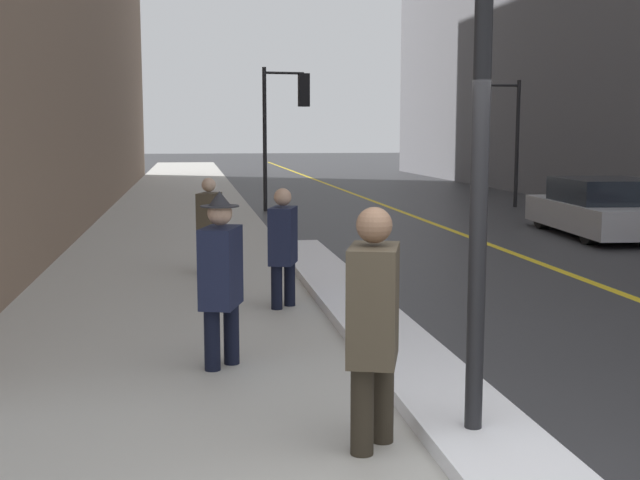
{
  "coord_description": "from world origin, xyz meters",
  "views": [
    {
      "loc": [
        -1.72,
        -4.14,
        2.16
      ],
      "look_at": [
        -0.4,
        4.0,
        1.05
      ],
      "focal_mm": 45.0,
      "sensor_mm": 36.0,
      "label": 1
    }
  ],
  "objects_px": {
    "traffic_light_far": "(495,116)",
    "pedestrian_with_shoulder_bag": "(283,242)",
    "pedestrian_in_glasses": "(373,317)",
    "pedestrian_in_fedora": "(221,273)",
    "pedestrian_trailing": "(209,221)",
    "traffic_light_near": "(288,108)",
    "parked_car_silver": "(603,209)"
  },
  "relations": [
    {
      "from": "traffic_light_far",
      "to": "pedestrian_in_fedora",
      "type": "height_order",
      "value": "traffic_light_far"
    },
    {
      "from": "pedestrian_with_shoulder_bag",
      "to": "parked_car_silver",
      "type": "relative_size",
      "value": 0.34
    },
    {
      "from": "pedestrian_in_fedora",
      "to": "parked_car_silver",
      "type": "relative_size",
      "value": 0.37
    },
    {
      "from": "traffic_light_near",
      "to": "pedestrian_in_fedora",
      "type": "xyz_separation_m",
      "value": [
        -2.46,
        -14.91,
        -1.94
      ]
    },
    {
      "from": "pedestrian_with_shoulder_bag",
      "to": "parked_car_silver",
      "type": "height_order",
      "value": "pedestrian_with_shoulder_bag"
    },
    {
      "from": "pedestrian_in_glasses",
      "to": "pedestrian_in_fedora",
      "type": "bearing_deg",
      "value": -138.18
    },
    {
      "from": "traffic_light_near",
      "to": "pedestrian_with_shoulder_bag",
      "type": "height_order",
      "value": "traffic_light_near"
    },
    {
      "from": "pedestrian_in_fedora",
      "to": "traffic_light_far",
      "type": "bearing_deg",
      "value": 168.1
    },
    {
      "from": "pedestrian_in_glasses",
      "to": "traffic_light_far",
      "type": "bearing_deg",
      "value": 173.8
    },
    {
      "from": "traffic_light_far",
      "to": "pedestrian_in_fedora",
      "type": "distance_m",
      "value": 17.21
    },
    {
      "from": "pedestrian_trailing",
      "to": "pedestrian_with_shoulder_bag",
      "type": "bearing_deg",
      "value": 35.53
    },
    {
      "from": "traffic_light_near",
      "to": "pedestrian_in_fedora",
      "type": "height_order",
      "value": "traffic_light_near"
    },
    {
      "from": "pedestrian_in_fedora",
      "to": "parked_car_silver",
      "type": "xyz_separation_m",
      "value": [
        8.29,
        8.36,
        -0.32
      ]
    },
    {
      "from": "pedestrian_with_shoulder_bag",
      "to": "parked_car_silver",
      "type": "bearing_deg",
      "value": 146.1
    },
    {
      "from": "traffic_light_far",
      "to": "pedestrian_with_shoulder_bag",
      "type": "distance_m",
      "value": 14.69
    },
    {
      "from": "pedestrian_with_shoulder_bag",
      "to": "pedestrian_trailing",
      "type": "xyz_separation_m",
      "value": [
        -0.83,
        2.58,
        -0.0
      ]
    },
    {
      "from": "pedestrian_in_glasses",
      "to": "pedestrian_with_shoulder_bag",
      "type": "distance_m",
      "value": 4.54
    },
    {
      "from": "pedestrian_with_shoulder_bag",
      "to": "pedestrian_trailing",
      "type": "bearing_deg",
      "value": -144.47
    },
    {
      "from": "traffic_light_near",
      "to": "pedestrian_trailing",
      "type": "xyz_separation_m",
      "value": [
        -2.44,
        -9.88,
        -2.01
      ]
    },
    {
      "from": "traffic_light_near",
      "to": "pedestrian_in_fedora",
      "type": "distance_m",
      "value": 15.24
    },
    {
      "from": "traffic_light_far",
      "to": "pedestrian_with_shoulder_bag",
      "type": "bearing_deg",
      "value": 59.64
    },
    {
      "from": "traffic_light_near",
      "to": "pedestrian_in_glasses",
      "type": "xyz_separation_m",
      "value": [
        -1.52,
        -17.0,
        -1.91
      ]
    },
    {
      "from": "pedestrian_in_fedora",
      "to": "pedestrian_trailing",
      "type": "height_order",
      "value": "pedestrian_in_fedora"
    },
    {
      "from": "parked_car_silver",
      "to": "pedestrian_trailing",
      "type": "bearing_deg",
      "value": 116.74
    },
    {
      "from": "traffic_light_near",
      "to": "parked_car_silver",
      "type": "distance_m",
      "value": 9.06
    },
    {
      "from": "traffic_light_near",
      "to": "pedestrian_in_glasses",
      "type": "distance_m",
      "value": 17.17
    },
    {
      "from": "traffic_light_near",
      "to": "parked_car_silver",
      "type": "relative_size",
      "value": 0.9
    },
    {
      "from": "parked_car_silver",
      "to": "traffic_light_near",
      "type": "bearing_deg",
      "value": 46.47
    },
    {
      "from": "traffic_light_near",
      "to": "pedestrian_with_shoulder_bag",
      "type": "distance_m",
      "value": 12.72
    },
    {
      "from": "pedestrian_in_glasses",
      "to": "traffic_light_near",
      "type": "bearing_deg",
      "value": -167.49
    },
    {
      "from": "pedestrian_in_glasses",
      "to": "pedestrian_in_fedora",
      "type": "height_order",
      "value": "pedestrian_in_glasses"
    },
    {
      "from": "traffic_light_far",
      "to": "pedestrian_with_shoulder_bag",
      "type": "height_order",
      "value": "traffic_light_far"
    }
  ]
}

